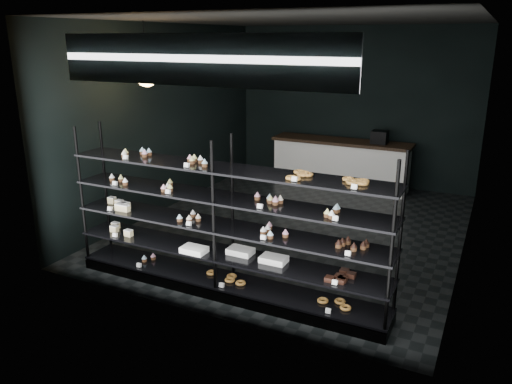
% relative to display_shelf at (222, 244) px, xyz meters
% --- Properties ---
extents(room, '(5.01, 6.01, 3.20)m').
position_rel_display_shelf_xyz_m(room, '(0.01, 2.45, 0.97)').
color(room, black).
rests_on(room, ground).
extents(display_shelf, '(4.00, 0.50, 1.91)m').
position_rel_display_shelf_xyz_m(display_shelf, '(0.00, 0.00, 0.00)').
color(display_shelf, black).
rests_on(display_shelf, room).
extents(signage, '(3.30, 0.05, 0.50)m').
position_rel_display_shelf_xyz_m(signage, '(0.01, -0.48, 2.12)').
color(signage, '#0D2042').
rests_on(signage, room).
extents(pendant_lamp, '(0.31, 0.31, 0.89)m').
position_rel_display_shelf_xyz_m(pendant_lamp, '(-1.77, 1.02, 1.82)').
color(pendant_lamp, black).
rests_on(pendant_lamp, room).
extents(service_counter, '(2.81, 0.65, 1.23)m').
position_rel_display_shelf_xyz_m(service_counter, '(-0.06, 4.95, -0.13)').
color(service_counter, silver).
rests_on(service_counter, room).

